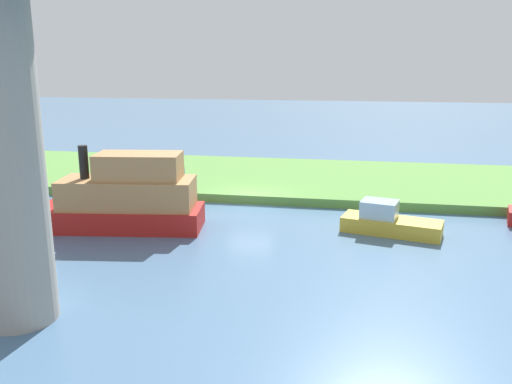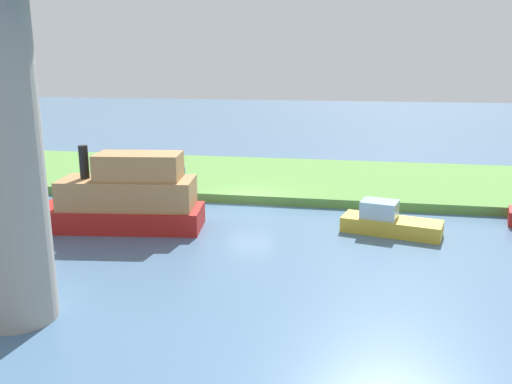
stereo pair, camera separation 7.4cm
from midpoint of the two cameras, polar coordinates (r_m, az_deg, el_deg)
The scene contains 7 objects.
ground_plane at distance 29.92m, azimuth -0.49°, elevation -1.34°, with size 160.00×160.00×0.00m, color #4C7093.
grassy_bank at distance 35.60m, azimuth 1.34°, elevation 1.55°, with size 80.00×12.00×0.50m, color #5B9342.
bridge_pylon at distance 17.25m, azimuth -25.33°, elevation 2.51°, with size 2.29×2.29×9.75m, color #9E998E.
person_on_bank at distance 32.31m, azimuth -7.84°, elevation 1.87°, with size 0.50×0.50×1.39m.
mooring_post at distance 32.42m, azimuth -7.80°, elevation 1.54°, with size 0.20×0.20×0.99m, color brown.
motorboat_red at distance 26.13m, azimuth -13.81°, elevation -0.65°, with size 8.14×3.63×4.02m.
pontoon_yellow at distance 25.68m, azimuth 14.10°, elevation -3.12°, with size 4.78×2.63×1.51m.
Camera 2 is at (-5.52, 28.33, 7.90)m, focal length 37.31 mm.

